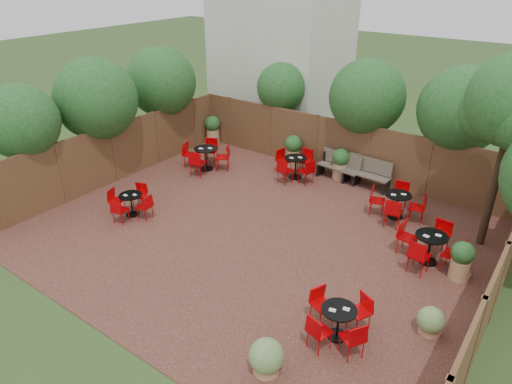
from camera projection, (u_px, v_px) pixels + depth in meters
The scene contains 12 objects.
ground at pixel (257, 234), 12.99m from camera, with size 80.00×80.00×0.00m, color #354F23.
courtyard_paving at pixel (257, 234), 12.98m from camera, with size 12.00×10.00×0.02m, color #3B1D18.
fence_back at pixel (341, 148), 16.16m from camera, with size 12.00×0.08×2.00m, color #54341F.
fence_left at pixel (114, 154), 15.68m from camera, with size 0.08×10.00×2.00m, color #54341F.
fence_right at pixel (497, 284), 9.39m from camera, with size 0.08×10.00×2.00m, color #54341F.
neighbour_building at pixel (282, 37), 19.33m from camera, with size 5.00×4.00×8.00m, color silver.
overhang_foliage at pixel (276, 107), 14.45m from camera, with size 15.80×10.74×2.69m.
park_bench_left at pixel (340, 166), 16.01m from camera, with size 1.57×0.66×0.95m.
park_bench_right at pixel (368, 172), 15.47m from camera, with size 1.62×0.61×0.98m.
bistro_tables at pixel (296, 202), 13.75m from camera, with size 10.05×7.59×0.94m.
planters at pixel (297, 159), 16.28m from camera, with size 11.33×4.09×1.17m.
low_shrubs at pixel (333, 360), 8.48m from camera, with size 2.74×3.55×0.72m.
Camera 1 is at (6.47, -8.98, 6.90)m, focal length 32.54 mm.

